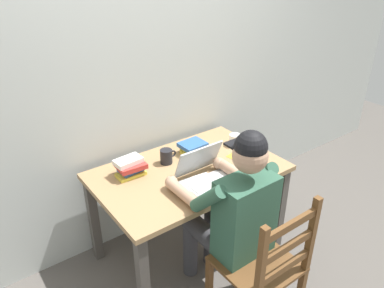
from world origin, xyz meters
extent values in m
plane|color=#56514C|center=(0.00, 0.00, 0.00)|extent=(8.00, 8.00, 0.00)
cube|color=beige|center=(0.00, 0.48, 1.30)|extent=(6.00, 0.04, 2.60)
cube|color=#9E7A51|center=(0.00, 0.00, 0.70)|extent=(1.26, 0.80, 0.03)
cube|color=#4C4742|center=(-0.58, -0.35, 0.34)|extent=(0.06, 0.06, 0.68)
cube|color=#4C4742|center=(0.58, -0.35, 0.34)|extent=(0.06, 0.06, 0.68)
cube|color=#4C4742|center=(-0.58, 0.35, 0.34)|extent=(0.06, 0.06, 0.68)
cube|color=#4C4742|center=(0.58, 0.35, 0.34)|extent=(0.06, 0.06, 0.68)
cube|color=#2D5642|center=(-0.03, -0.58, 0.71)|extent=(0.34, 0.20, 0.50)
sphere|color=tan|center=(-0.03, -0.58, 1.10)|extent=(0.19, 0.19, 0.19)
sphere|color=black|center=(-0.03, -0.58, 1.15)|extent=(0.17, 0.17, 0.17)
cube|color=black|center=(-0.03, -0.49, 1.13)|extent=(0.13, 0.10, 0.01)
cylinder|color=#38383D|center=(-0.12, -0.38, 0.46)|extent=(0.13, 0.40, 0.13)
cylinder|color=#38383D|center=(0.06, -0.38, 0.46)|extent=(0.13, 0.40, 0.13)
cylinder|color=#38383D|center=(-0.12, -0.18, 0.23)|extent=(0.10, 0.10, 0.46)
cylinder|color=#38383D|center=(0.06, -0.18, 0.23)|extent=(0.10, 0.10, 0.46)
cylinder|color=#2D5642|center=(-0.23, -0.49, 0.86)|extent=(0.10, 0.25, 0.25)
cylinder|color=tan|center=(-0.23, -0.26, 0.77)|extent=(0.07, 0.28, 0.07)
sphere|color=tan|center=(-0.22, -0.12, 0.77)|extent=(0.08, 0.08, 0.08)
cylinder|color=#2D5642|center=(0.17, -0.49, 0.86)|extent=(0.10, 0.25, 0.25)
cylinder|color=tan|center=(0.17, -0.26, 0.77)|extent=(0.07, 0.28, 0.07)
sphere|color=tan|center=(0.16, -0.12, 0.77)|extent=(0.08, 0.08, 0.08)
cube|color=brown|center=(-0.03, -0.70, 0.45)|extent=(0.42, 0.42, 0.02)
cube|color=brown|center=(0.16, -0.51, 0.22)|extent=(0.04, 0.04, 0.44)
cube|color=brown|center=(-0.22, -0.51, 0.22)|extent=(0.04, 0.04, 0.44)
cube|color=brown|center=(0.16, -0.89, 0.70)|extent=(0.04, 0.04, 0.48)
cube|color=brown|center=(-0.22, -0.89, 0.70)|extent=(0.04, 0.04, 0.48)
cube|color=brown|center=(-0.03, -0.89, 0.58)|extent=(0.36, 0.02, 0.04)
cube|color=brown|center=(-0.03, -0.89, 0.72)|extent=(0.36, 0.02, 0.04)
cube|color=brown|center=(-0.03, -0.89, 0.86)|extent=(0.36, 0.02, 0.04)
cube|color=#ADAFB2|center=(0.01, -0.25, 0.73)|extent=(0.33, 0.23, 0.02)
cube|color=silver|center=(0.01, -0.25, 0.74)|extent=(0.29, 0.17, 0.00)
cube|color=#ADAFB2|center=(0.01, -0.09, 0.84)|extent=(0.33, 0.09, 0.21)
cube|color=#4C515B|center=(0.01, -0.09, 0.84)|extent=(0.29, 0.07, 0.18)
ellipsoid|color=#ADAFB2|center=(0.23, -0.22, 0.74)|extent=(0.06, 0.10, 0.03)
cylinder|color=white|center=(0.49, 0.08, 0.76)|extent=(0.08, 0.08, 0.09)
torus|color=white|center=(0.54, 0.08, 0.77)|extent=(0.05, 0.01, 0.05)
cylinder|color=black|center=(-0.07, 0.16, 0.77)|extent=(0.08, 0.08, 0.10)
torus|color=black|center=(-0.02, 0.16, 0.78)|extent=(0.05, 0.01, 0.05)
cube|color=gold|center=(-0.35, 0.17, 0.73)|extent=(0.19, 0.11, 0.02)
cube|color=#2D5B9E|center=(-0.34, 0.19, 0.76)|extent=(0.16, 0.12, 0.03)
cube|color=#BC332D|center=(-0.34, 0.18, 0.79)|extent=(0.19, 0.16, 0.03)
cube|color=white|center=(-0.35, 0.19, 0.82)|extent=(0.19, 0.12, 0.03)
cube|color=gold|center=(0.16, 0.16, 0.73)|extent=(0.18, 0.12, 0.03)
cube|color=gold|center=(0.17, 0.18, 0.76)|extent=(0.16, 0.13, 0.02)
cube|color=#2D5B9E|center=(0.16, 0.17, 0.79)|extent=(0.19, 0.15, 0.03)
cube|color=white|center=(-0.07, -0.17, 0.73)|extent=(0.26, 0.17, 0.01)
cube|color=gold|center=(0.39, -0.05, 0.72)|extent=(0.14, 0.11, 0.00)
camera|label=1|loc=(-1.26, -1.75, 2.05)|focal=35.07mm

